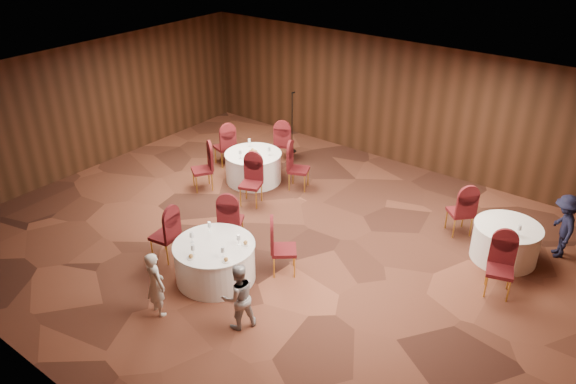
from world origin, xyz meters
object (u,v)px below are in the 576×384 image
Objects in this scene: woman_b at (238,296)px; woman_a at (155,284)px; table_left at (253,167)px; table_right at (505,242)px; table_main at (215,261)px; man_c at (563,226)px; mic_stand at (292,134)px.

woman_a is at bearing -37.31° from woman_b.
table_left is 1.09× the size of table_right.
woman_b is (1.23, -0.71, 0.23)m from table_main.
table_right is 6.66m from woman_a.
woman_b is at bearing -144.19° from woman_a.
table_left is at bearing 120.44° from table_main.
table_left is 5.33m from woman_b.
woman_b is at bearing -59.54° from man_c.
table_left is 6.11m from table_right.
woman_b is (3.27, -4.20, 0.23)m from table_left.
woman_a is at bearing -65.12° from man_c.
table_main is at bearing -71.64° from man_c.
man_c is at bearing 43.54° from table_right.
table_main is 4.04m from table_left.
table_main is 0.88× the size of mic_stand.
table_main is 5.62m from table_right.
table_right is 1.16m from man_c.
mic_stand is (-0.31, 2.00, 0.13)m from table_left.
table_right is at bearing 3.88° from table_left.
table_left is 1.05× the size of man_c.
woman_b is 0.91× the size of man_c.
table_right is at bearing 176.62° from woman_b.
table_right is at bearing -71.95° from man_c.
table_main is at bearing -136.09° from table_right.
mic_stand reaches higher than woman_a.
mic_stand reaches higher than table_left.
table_left is 5.19m from woman_a.
mic_stand is at bearing -60.33° from woman_a.
man_c is at bearing -118.38° from woman_a.
mic_stand is at bearing -121.92° from man_c.
woman_a is at bearing -67.83° from table_left.
woman_b reaches higher than table_right.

